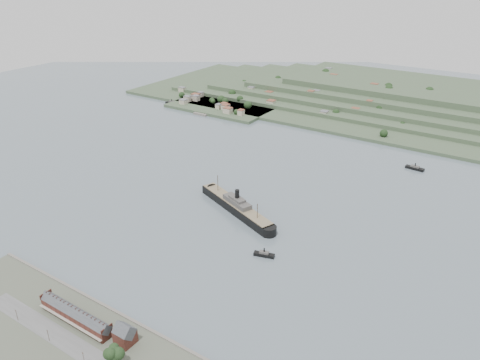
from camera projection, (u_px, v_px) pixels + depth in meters
The scene contains 10 objects.
ground at pixel (243, 214), 403.33m from camera, with size 1400.00×1400.00×0.00m, color slate.
near_shore at pixel (61, 349), 262.09m from camera, with size 220.00×80.00×2.60m.
terrace_row at pixel (75, 315), 278.70m from camera, with size 55.60×9.80×11.07m.
gabled_building at pixel (125, 334), 262.46m from camera, with size 10.40×10.18×14.09m.
far_peninsula at pixel (406, 101), 680.74m from camera, with size 760.00×309.00×30.00m.
steamship at pixel (234, 205), 407.93m from camera, with size 101.47×49.76×25.57m.
tugboat at pixel (264, 254), 345.14m from camera, with size 16.08×8.14×6.99m.
ferry_west at pixel (172, 103), 710.10m from camera, with size 20.20×10.65×7.30m.
ferry_east at pixel (415, 168), 487.84m from camera, with size 19.52×6.80×7.19m.
fig_tree at pixel (113, 354), 247.61m from camera, with size 11.17×9.67×12.46m.
Camera 1 is at (191.90, -295.20, 198.93)m, focal length 35.00 mm.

